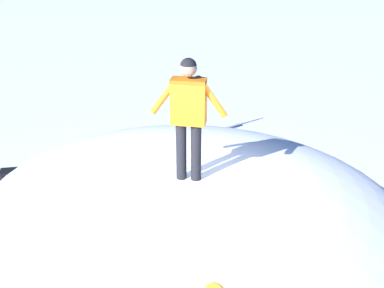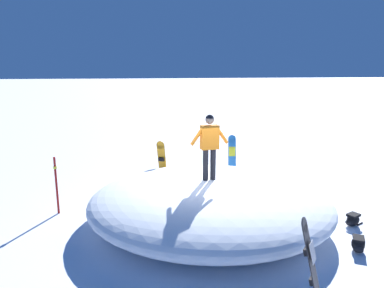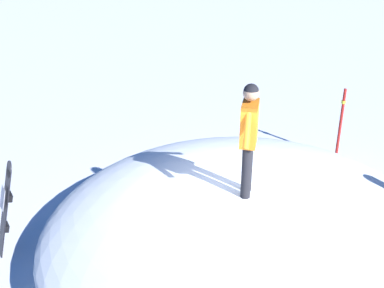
% 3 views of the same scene
% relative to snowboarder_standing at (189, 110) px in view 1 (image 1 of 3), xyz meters
% --- Properties ---
extents(ground, '(240.00, 240.00, 0.00)m').
position_rel_snowboarder_standing_xyz_m(ground, '(0.07, 0.03, -2.14)').
color(ground, white).
extents(snow_mound, '(7.24, 7.53, 1.14)m').
position_rel_snowboarder_standing_xyz_m(snow_mound, '(0.06, 0.00, -1.57)').
color(snow_mound, white).
rests_on(snow_mound, ground).
extents(snowboarder_standing, '(0.28, 1.01, 1.68)m').
position_rel_snowboarder_standing_xyz_m(snowboarder_standing, '(0.00, 0.00, 0.00)').
color(snowboarder_standing, black).
rests_on(snowboarder_standing, snow_mound).
extents(snowboard_tertiary_upright, '(0.46, 0.48, 1.54)m').
position_rel_snowboarder_standing_xyz_m(snowboard_tertiary_upright, '(3.51, 1.01, -1.35)').
color(snowboard_tertiary_upright, black).
rests_on(snowboard_tertiary_upright, ground).
extents(backpack_near, '(0.59, 0.47, 0.32)m').
position_rel_snowboarder_standing_xyz_m(backpack_near, '(2.02, 2.93, -1.98)').
color(backpack_near, black).
rests_on(backpack_near, ground).
extents(backpack_far, '(0.43, 0.57, 0.31)m').
position_rel_snowboarder_standing_xyz_m(backpack_far, '(0.83, 3.57, -1.98)').
color(backpack_far, black).
rests_on(backpack_far, ground).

